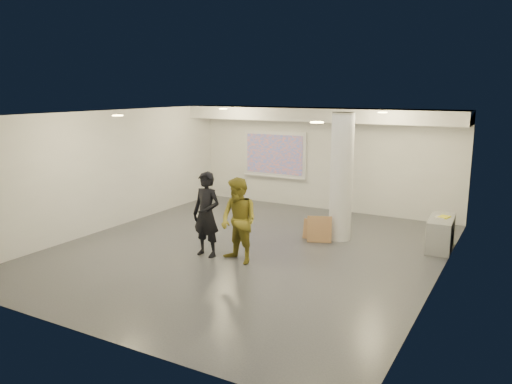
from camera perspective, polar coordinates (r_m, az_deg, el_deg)
The scene contains 20 objects.
floor at distance 11.16m, azimuth -1.01°, elevation -6.66°, with size 8.00×9.00×0.01m, color #3B3D44.
ceiling at distance 10.61m, azimuth -1.06°, elevation 8.91°, with size 8.00×9.00×0.01m, color silver.
wall_back at distance 14.80m, azimuth 7.76°, elevation 3.76°, with size 8.00×0.01×3.00m, color silver.
wall_front at distance 7.36m, azimuth -18.98°, elevation -4.85°, with size 8.00×0.01×3.00m, color silver.
wall_left at distance 13.22m, azimuth -16.21°, elevation 2.46°, with size 0.01×9.00×3.00m, color silver.
wall_right at distance 9.47m, azimuth 20.40°, elevation -1.33°, with size 0.01×9.00×3.00m, color silver.
soffit_band at distance 14.17m, azimuth 7.09°, elevation 8.79°, with size 8.00×1.10×0.36m, color silver.
downlight_nw at distance 13.89m, azimuth -3.77°, elevation 9.46°, with size 0.22×0.22×0.02m, color #FFE384.
downlight_ne at distance 12.08m, azimuth 14.27°, elevation 8.80°, with size 0.22×0.22×0.02m, color #FFE384.
downlight_sw at distance 10.75m, azimuth -15.53°, elevation 8.42°, with size 0.22×0.22×0.02m, color #FFE384.
downlight_se at distance 8.29m, azimuth 6.98°, elevation 7.91°, with size 0.22×0.22×0.02m, color #FFE384.
column at distance 11.78m, azimuth 9.74°, elevation 1.68°, with size 0.52×0.52×3.00m, color silver.
projection_screen at distance 15.40m, azimuth 2.14°, elevation 4.27°, with size 2.10×0.13×1.42m.
credenza at distance 11.90m, azimuth 20.35°, elevation -4.46°, with size 0.51×1.22×0.71m, color gray.
papers_stack at distance 11.84m, azimuth 20.31°, elevation -2.71°, with size 0.22×0.28×0.02m, color silver.
postit_pad at distance 11.88m, azimuth 20.71°, elevation -2.67°, with size 0.20×0.27×0.03m, color yellow.
cardboard_back at distance 11.73m, azimuth 7.25°, elevation -4.25°, with size 0.57×0.05×0.62m, color #9D7047.
cardboard_front at distance 11.94m, azimuth 6.39°, elevation -4.28°, with size 0.44×0.04×0.48m, color #9D7047.
woman at distance 10.62m, azimuth -5.68°, elevation -2.56°, with size 0.66×0.44×1.82m, color black.
man at distance 10.17m, azimuth -1.99°, elevation -3.32°, with size 0.86×0.67×1.76m, color olive.
Camera 1 is at (5.32, -9.16, 3.51)m, focal length 35.00 mm.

